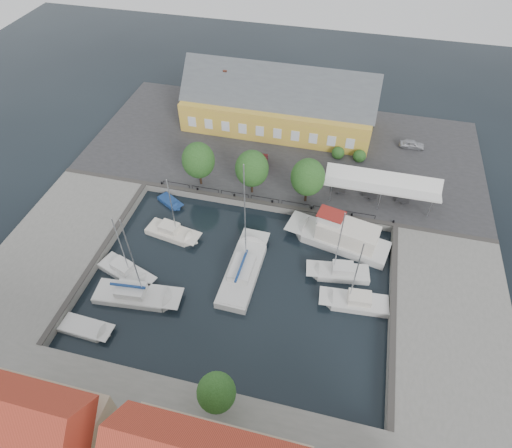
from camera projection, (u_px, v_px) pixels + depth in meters
The scene contains 19 objects.
ground at pixel (243, 270), 48.02m from camera, with size 140.00×140.00×0.00m, color black.
north_quay at pixel (283, 149), 63.20m from camera, with size 56.00×26.00×1.00m, color #2D2D30.
west_quay at pixel (57, 245), 49.96m from camera, with size 12.00×24.00×1.00m, color slate.
east_quay at pixel (451, 324), 42.66m from camera, with size 12.00×24.00×1.00m, color slate.
quay_edge_fittings at pixel (254, 234), 50.46m from camera, with size 56.00×24.72×0.40m.
warehouse at pixel (275, 104), 64.43m from camera, with size 28.56×14.00×9.55m.
tent_canopy at pixel (382, 183), 52.85m from camera, with size 14.00×4.00×2.83m.
quay_trees at pixel (252, 169), 52.96m from camera, with size 18.20×4.20×6.30m.
car_silver at pixel (412, 144), 62.10m from camera, with size 1.42×3.53×1.20m, color #B7B8C0.
car_red at pixel (258, 165), 58.42m from camera, with size 1.64×4.70×1.55m, color maroon.
center_sailboat at pixel (243, 271), 47.49m from camera, with size 3.58×11.33×15.03m.
trawler at pixel (341, 237), 50.14m from camera, with size 12.76×6.18×5.00m.
east_boat_a at pixel (339, 273), 47.43m from camera, with size 7.23×3.26×10.12m.
east_boat_b at pixel (355, 303), 44.73m from camera, with size 7.43×2.91×10.08m.
west_boat_b at pixel (172, 233), 51.62m from camera, with size 7.06×3.42×9.53m.
west_boat_c at pixel (126, 272), 47.49m from camera, with size 7.37×4.42×9.79m.
west_boat_d at pixel (136, 296), 45.32m from camera, with size 9.67×3.73×12.48m.
launch_sw at pixel (86, 329), 42.78m from camera, with size 5.61×2.31×0.98m.
launch_nw at pixel (170, 203), 55.66m from camera, with size 4.00×3.19×0.88m.
Camera 1 is at (8.46, -28.46, 38.13)m, focal length 30.00 mm.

